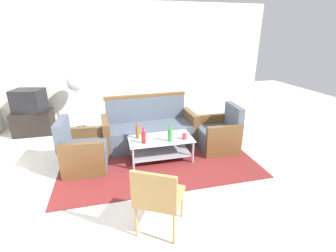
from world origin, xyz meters
name	(u,v)px	position (x,y,z in m)	size (l,w,h in m)	color
ground_plane	(168,182)	(0.00, 0.00, 0.00)	(14.00, 14.00, 0.00)	silver
wall_back	(138,64)	(0.00, 3.06, 1.40)	(6.52, 0.12, 2.80)	silver
rug	(157,158)	(-0.01, 0.74, 0.01)	(3.29, 2.08, 0.01)	maroon
couch	(149,129)	(-0.04, 1.39, 0.32)	(1.83, 0.82, 0.96)	#4C5666
armchair_left	(83,152)	(-1.24, 0.74, 0.29)	(0.74, 0.80, 0.85)	#4C5666
armchair_right	(219,135)	(1.22, 0.87, 0.29)	(0.73, 0.79, 0.85)	#4C5666
coffee_table	(161,145)	(0.05, 0.72, 0.27)	(1.10, 0.60, 0.40)	silver
bottle_brown	(138,132)	(-0.34, 0.81, 0.53)	(0.06, 0.06, 0.31)	brown
bottle_red	(144,137)	(-0.26, 0.59, 0.51)	(0.07, 0.07, 0.27)	red
bottle_green	(170,135)	(0.18, 0.56, 0.53)	(0.08, 0.08, 0.31)	#2D8C38
cup	(184,136)	(0.44, 0.58, 0.46)	(0.08, 0.08, 0.10)	red
tv_stand	(34,122)	(-2.43, 2.55, 0.26)	(0.80, 0.50, 0.52)	black
television	(29,101)	(-2.43, 2.55, 0.76)	(0.69, 0.58, 0.48)	black
pedestal_fan	(75,86)	(-1.46, 2.60, 1.01)	(0.36, 0.36, 1.27)	#2D2D33
wicker_chair	(158,196)	(-0.34, -0.93, 0.49)	(0.65, 0.65, 0.84)	#AD844C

